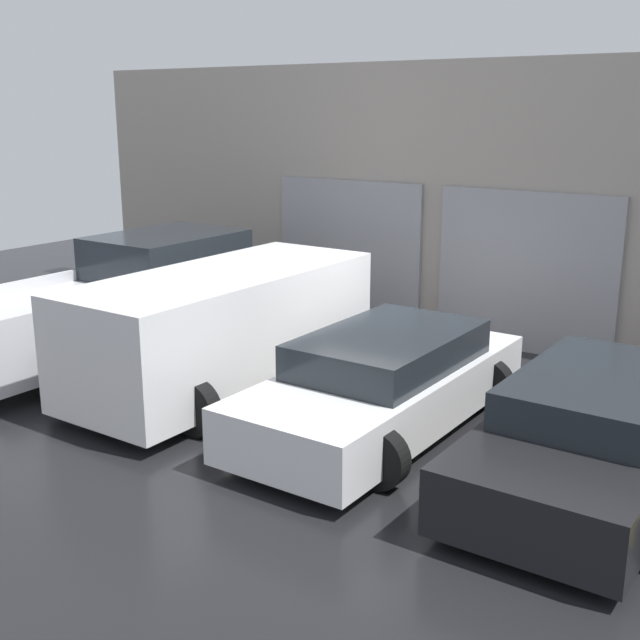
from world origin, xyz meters
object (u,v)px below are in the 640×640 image
object	(u,v)px
sedan_white	(385,383)
sedan_side	(224,326)
van_right	(597,431)
pickup_truck	(117,301)

from	to	relation	value
sedan_white	sedan_side	world-z (taller)	sedan_side
van_right	sedan_side	bearing A→B (deg)	-179.78
van_right	pickup_truck	bearing A→B (deg)	177.63
sedan_side	van_right	size ratio (longest dim) A/B	1.06
pickup_truck	sedan_white	world-z (taller)	pickup_truck
pickup_truck	sedan_side	distance (m)	2.64
sedan_white	sedan_side	bearing A→B (deg)	-179.52
pickup_truck	van_right	bearing A→B (deg)	-2.37
pickup_truck	sedan_side	size ratio (longest dim) A/B	1.14
sedan_white	van_right	size ratio (longest dim) A/B	1.01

